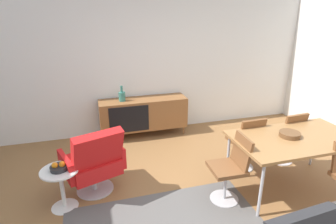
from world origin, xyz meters
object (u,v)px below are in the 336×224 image
Objects in this scene: dining_chair_back_left at (246,141)px; side_table_round at (62,184)px; fruit_bowl at (59,167)px; dining_chair_near_window at (231,166)px; vase_cobalt at (122,96)px; wooden_bowl_on_table at (290,134)px; dining_chair_back_right at (287,135)px; sideboard at (143,113)px; dining_table at (296,140)px; lounge_chair_red at (94,161)px.

dining_chair_back_left is 2.55m from side_table_round.
side_table_round is 2.60× the size of fruit_bowl.
dining_chair_near_window reaches higher than fruit_bowl.
wooden_bowl_on_table is at bearing -48.82° from vase_cobalt.
dining_chair_near_window is at bearing -11.73° from side_table_round.
dining_chair_back_right is 4.28× the size of fruit_bowl.
vase_cobalt is 0.32× the size of dining_chair_back_right.
vase_cobalt is 2.27m from dining_chair_back_left.
fruit_bowl is (0.00, -0.00, 0.23)m from side_table_round.
dining_table is at bearing -54.41° from sideboard.
dining_chair_back_right and dining_chair_back_left have the same top height.
dining_table is (1.55, -2.16, 0.26)m from sideboard.
dining_chair_back_left is at bearing 121.92° from dining_table.
dining_chair_back_left is at bearing 118.53° from wooden_bowl_on_table.
lounge_chair_red reaches higher than dining_chair_back_right.
vase_cobalt is at bearing 61.10° from side_table_round.
dining_chair_near_window is at bearing -179.85° from dining_table.
dining_chair_back_left reaches higher than side_table_round.
dining_chair_back_right is 1.36m from dining_chair_near_window.
lounge_chair_red is (-0.95, -1.56, 0.03)m from sideboard.
dining_chair_back_right is (2.27, -1.60, -0.34)m from vase_cobalt.
lounge_chair_red is at bearing 166.50° from dining_table.
dining_table is 8.00× the size of fruit_bowl.
dining_table is at bearing -8.10° from fruit_bowl.
dining_chair_near_window is 0.90× the size of lounge_chair_red.
dining_chair_near_window is 2.04m from side_table_round.
vase_cobalt reaches higher than dining_chair_back_right.
dining_chair_back_right reaches higher than wooden_bowl_on_table.
side_table_round is at bearing 91.41° from fruit_bowl.
dining_chair_back_left is at bearing -45.53° from vase_cobalt.
dining_chair_back_right is 2.85m from lounge_chair_red.
wooden_bowl_on_table is 2.51m from lounge_chair_red.
fruit_bowl is at bearing -154.56° from lounge_chair_red.
vase_cobalt reaches higher than side_table_round.
sideboard is 1.87× the size of dining_chair_back_left.
dining_chair_back_left is 2.54m from fruit_bowl.
dining_chair_back_right is 1.00× the size of dining_chair_back_left.
sideboard reaches higher than side_table_round.
sideboard is 1.87× the size of dining_chair_near_window.
sideboard is at bearing 106.89° from dining_chair_near_window.
side_table_round is 0.23m from fruit_bowl.
dining_chair_back_right is 3.25m from side_table_round.
dining_table is at bearing -13.50° from lounge_chair_red.
vase_cobalt is at bearing 131.18° from wooden_bowl_on_table.
dining_chair_near_window is at bearing -133.94° from dining_chair_back_left.
vase_cobalt is 2.80m from dining_chair_back_right.
vase_cobalt is at bearing 115.50° from dining_chair_near_window.
sideboard is 0.53m from vase_cobalt.
lounge_chair_red is at bearing -121.24° from sideboard.
vase_cobalt reaches higher than dining_chair_near_window.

